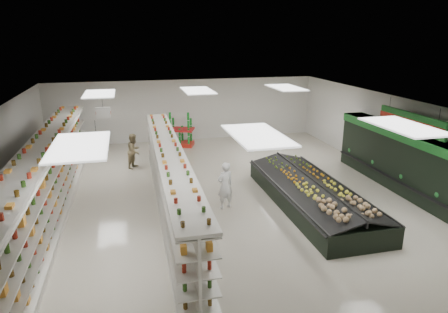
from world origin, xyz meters
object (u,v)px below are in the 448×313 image
object	(u,v)px
shopper_background	(134,151)
shopper_main	(225,185)
gondola_center	(170,181)
produce_island	(312,193)
gondola_left	(47,185)
soda_endcap	(181,131)

from	to	relation	value
shopper_background	shopper_main	bearing A→B (deg)	-121.11
shopper_main	gondola_center	bearing A→B (deg)	-33.93
gondola_center	produce_island	world-z (taller)	gondola_center
produce_island	shopper_background	distance (m)	7.77
gondola_left	produce_island	distance (m)	8.34
shopper_background	gondola_center	bearing A→B (deg)	-137.31
gondola_center	produce_island	bearing A→B (deg)	-11.18
gondola_left	soda_endcap	distance (m)	8.84
gondola_center	produce_island	xyz separation A→B (m)	(4.53, -0.96, -0.48)
gondola_center	shopper_background	xyz separation A→B (m)	(-1.02, 4.46, -0.18)
produce_island	shopper_main	size ratio (longest dim) A/B	4.08
gondola_left	soda_endcap	size ratio (longest dim) A/B	8.32
gondola_center	soda_endcap	world-z (taller)	gondola_center
gondola_left	shopper_background	xyz separation A→B (m)	(2.68, 4.29, -0.33)
gondola_center	shopper_background	world-z (taller)	gondola_center
produce_island	shopper_main	bearing A→B (deg)	169.94
gondola_left	gondola_center	size ratio (longest dim) A/B	1.16
soda_endcap	gondola_center	bearing A→B (deg)	-100.47
shopper_background	soda_endcap	bearing A→B (deg)	-9.35
produce_island	shopper_background	xyz separation A→B (m)	(-5.56, 5.42, 0.30)
produce_island	shopper_main	xyz separation A→B (m)	(-2.82, 0.50, 0.35)
gondola_center	shopper_background	size ratio (longest dim) A/B	7.83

